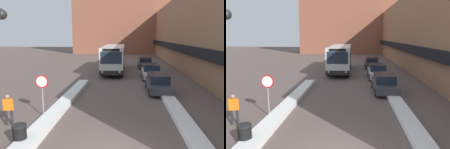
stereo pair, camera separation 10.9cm
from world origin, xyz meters
TOP-DOWN VIEW (x-y plane):
  - building_row_right at (9.98, 24.00)m, footprint 5.50×60.00m
  - building_backdrop_far at (0.00, 50.53)m, footprint 26.00×8.00m
  - snow_bank_left at (-3.60, 4.70)m, footprint 0.90×16.40m
  - snow_bank_right at (3.60, 3.46)m, footprint 0.90×15.63m
  - city_bus at (-1.07, 20.10)m, footprint 2.58×10.84m
  - parked_car_front at (3.20, 10.16)m, footprint 1.81×4.70m
  - parked_car_middle at (3.20, 15.96)m, footprint 1.89×4.90m
  - parked_car_back at (3.20, 23.63)m, footprint 1.91×4.25m
  - stop_sign at (-4.23, 3.95)m, footprint 0.76×0.08m
  - pedestrian at (-5.55, 2.61)m, footprint 0.52×0.30m
  - trash_bin at (-3.91, 0.51)m, footprint 0.59×0.59m

SIDE VIEW (x-z plane):
  - snow_bank_right at x=3.60m, z-range 0.00..0.29m
  - snow_bank_left at x=-3.60m, z-range 0.00..0.33m
  - trash_bin at x=-3.91m, z-range 0.00..0.95m
  - parked_car_front at x=3.20m, z-range 0.00..1.47m
  - parked_car_back at x=3.20m, z-range -0.01..1.47m
  - parked_car_middle at x=3.20m, z-range 0.00..1.54m
  - pedestrian at x=-5.55m, z-range 0.17..1.80m
  - stop_sign at x=-4.23m, z-range 0.55..2.99m
  - city_bus at x=-1.07m, z-range 0.15..3.45m
  - building_row_right at x=9.98m, z-range -0.02..10.05m
  - building_backdrop_far at x=0.00m, z-range 0.00..18.83m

